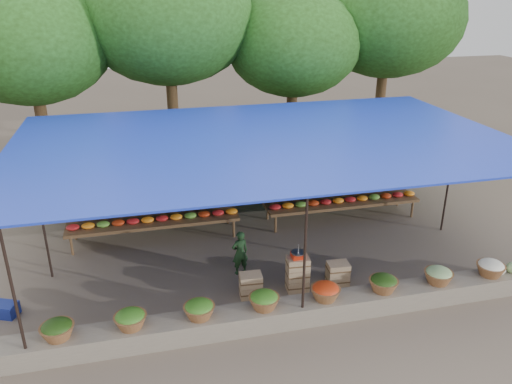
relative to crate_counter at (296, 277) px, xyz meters
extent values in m
plane|color=brown|center=(-0.25, 1.75, -0.31)|extent=(60.00, 60.00, 0.00)
cube|color=#6B6055|center=(-0.25, -1.00, -0.11)|extent=(10.60, 0.55, 0.40)
cylinder|color=black|center=(-5.05, -1.15, 1.09)|extent=(0.05, 0.05, 2.80)
cylinder|color=black|center=(-0.25, -1.15, 1.09)|extent=(0.05, 0.05, 2.80)
cylinder|color=black|center=(-5.05, 1.75, 1.09)|extent=(0.05, 0.05, 2.80)
cylinder|color=black|center=(4.55, 1.75, 1.09)|extent=(0.05, 0.05, 2.80)
cylinder|color=black|center=(-5.05, 4.65, 1.09)|extent=(0.05, 0.05, 2.80)
cylinder|color=black|center=(-0.25, 4.65, 1.09)|extent=(0.05, 0.05, 2.80)
cylinder|color=black|center=(4.55, 4.65, 1.09)|extent=(0.05, 0.05, 2.80)
cube|color=#1931BC|center=(-0.25, 1.75, 2.49)|extent=(10.80, 6.60, 0.04)
cube|color=#1931BC|center=(-0.25, -0.25, 2.31)|extent=(10.80, 2.19, 0.26)
cube|color=#1931BC|center=(-0.25, 3.75, 2.31)|extent=(10.80, 2.19, 0.26)
cylinder|color=#949499|center=(-0.25, 3.15, 1.71)|extent=(9.60, 0.01, 0.01)
ellipsoid|color=yellow|center=(-4.75, 3.15, 1.43)|extent=(0.23, 0.17, 0.30)
ellipsoid|color=yellow|center=(-4.30, 3.15, 1.43)|extent=(0.23, 0.17, 0.30)
ellipsoid|color=yellow|center=(-3.85, 3.15, 1.43)|extent=(0.23, 0.17, 0.30)
ellipsoid|color=yellow|center=(-3.40, 3.15, 1.43)|extent=(0.23, 0.17, 0.30)
ellipsoid|color=yellow|center=(-2.95, 3.15, 1.43)|extent=(0.23, 0.17, 0.30)
ellipsoid|color=yellow|center=(-2.50, 3.15, 1.43)|extent=(0.23, 0.17, 0.30)
ellipsoid|color=yellow|center=(-2.05, 3.15, 1.43)|extent=(0.23, 0.17, 0.30)
ellipsoid|color=yellow|center=(-1.60, 3.15, 1.43)|extent=(0.23, 0.17, 0.30)
ellipsoid|color=yellow|center=(-1.15, 3.15, 1.43)|extent=(0.23, 0.17, 0.30)
ellipsoid|color=yellow|center=(-0.70, 3.15, 1.43)|extent=(0.23, 0.17, 0.30)
ellipsoid|color=yellow|center=(-0.25, 3.15, 1.43)|extent=(0.23, 0.17, 0.30)
ellipsoid|color=yellow|center=(0.20, 3.15, 1.43)|extent=(0.23, 0.17, 0.30)
ellipsoid|color=yellow|center=(0.65, 3.15, 1.43)|extent=(0.23, 0.17, 0.30)
ellipsoid|color=yellow|center=(1.10, 3.15, 1.43)|extent=(0.23, 0.17, 0.30)
ellipsoid|color=yellow|center=(1.55, 3.15, 1.43)|extent=(0.23, 0.17, 0.30)
ellipsoid|color=yellow|center=(2.00, 3.15, 1.43)|extent=(0.23, 0.17, 0.30)
ellipsoid|color=yellow|center=(2.45, 3.15, 1.43)|extent=(0.23, 0.17, 0.30)
ellipsoid|color=yellow|center=(2.90, 3.15, 1.43)|extent=(0.23, 0.17, 0.30)
ellipsoid|color=yellow|center=(3.35, 3.15, 1.43)|extent=(0.23, 0.17, 0.30)
ellipsoid|color=yellow|center=(3.80, 3.15, 1.43)|extent=(0.23, 0.17, 0.30)
ellipsoid|color=yellow|center=(4.25, 3.15, 1.43)|extent=(0.23, 0.17, 0.30)
ellipsoid|color=#224312|center=(-4.55, -1.00, 0.31)|extent=(0.52, 0.52, 0.23)
ellipsoid|color=#39771F|center=(-3.35, -1.00, 0.31)|extent=(0.52, 0.52, 0.23)
ellipsoid|color=#39771F|center=(-2.15, -1.00, 0.31)|extent=(0.52, 0.52, 0.23)
ellipsoid|color=#39771F|center=(-0.95, -1.00, 0.31)|extent=(0.52, 0.52, 0.23)
ellipsoid|color=red|center=(0.25, -1.00, 0.31)|extent=(0.52, 0.52, 0.23)
ellipsoid|color=#224312|center=(1.45, -1.00, 0.31)|extent=(0.52, 0.52, 0.23)
ellipsoid|color=#8BB471|center=(2.65, -1.00, 0.31)|extent=(0.52, 0.52, 0.23)
ellipsoid|color=white|center=(3.85, -1.00, 0.31)|extent=(0.52, 0.52, 0.23)
cube|color=#204E1B|center=(-0.25, 4.90, 0.94)|extent=(10.60, 0.06, 2.50)
cylinder|color=#332412|center=(-5.75, 7.55, 1.67)|extent=(0.36, 0.36, 3.97)
ellipsoid|color=#1A360E|center=(-5.75, 7.55, 4.15)|extent=(4.77, 4.77, 3.69)
cylinder|color=#332412|center=(-1.75, 7.95, 1.93)|extent=(0.36, 0.36, 4.48)
ellipsoid|color=#1A360E|center=(-1.75, 7.95, 4.73)|extent=(5.39, 5.39, 4.17)
cylinder|color=#332412|center=(2.25, 7.65, 1.55)|extent=(0.36, 0.36, 3.71)
ellipsoid|color=#1A360E|center=(2.25, 7.65, 3.87)|extent=(4.47, 4.47, 3.45)
cylinder|color=#332412|center=(5.75, 8.05, 1.87)|extent=(0.36, 0.36, 4.35)
ellipsoid|color=#1A360E|center=(5.75, 8.05, 4.59)|extent=(5.24, 5.24, 4.05)
cube|color=#543321|center=(-2.75, 3.05, 0.19)|extent=(4.20, 0.95, 0.08)
cube|color=#543321|center=(-2.75, 3.35, 0.47)|extent=(4.20, 0.35, 0.06)
cylinder|color=#543321|center=(-4.70, 2.65, -0.06)|extent=(0.06, 0.06, 0.50)
cylinder|color=#543321|center=(-0.80, 2.65, -0.06)|extent=(0.06, 0.06, 0.50)
cylinder|color=#543321|center=(-4.70, 3.45, -0.06)|extent=(0.06, 0.06, 0.50)
cylinder|color=#543321|center=(-0.80, 3.45, -0.06)|extent=(0.06, 0.06, 0.50)
ellipsoid|color=red|center=(-4.65, 2.90, 0.29)|extent=(0.31, 0.26, 0.13)
ellipsoid|color=#5B9C30|center=(-4.65, 3.35, 0.56)|extent=(0.26, 0.22, 0.12)
ellipsoid|color=orange|center=(-4.30, 2.90, 0.29)|extent=(0.31, 0.26, 0.13)
ellipsoid|color=red|center=(-4.30, 3.35, 0.56)|extent=(0.26, 0.22, 0.12)
ellipsoid|color=#5B9C30|center=(-3.95, 2.90, 0.29)|extent=(0.31, 0.26, 0.13)
ellipsoid|color=red|center=(-3.95, 3.35, 0.56)|extent=(0.26, 0.22, 0.12)
ellipsoid|color=red|center=(-3.60, 2.90, 0.29)|extent=(0.31, 0.26, 0.13)
ellipsoid|color=orange|center=(-3.60, 3.35, 0.56)|extent=(0.26, 0.22, 0.12)
ellipsoid|color=red|center=(-3.25, 2.90, 0.29)|extent=(0.31, 0.26, 0.13)
ellipsoid|color=red|center=(-3.25, 3.35, 0.56)|extent=(0.26, 0.22, 0.12)
ellipsoid|color=orange|center=(-2.90, 2.90, 0.29)|extent=(0.31, 0.26, 0.13)
ellipsoid|color=orange|center=(-2.90, 3.35, 0.56)|extent=(0.26, 0.22, 0.12)
ellipsoid|color=red|center=(-2.55, 2.90, 0.29)|extent=(0.31, 0.26, 0.13)
ellipsoid|color=#5B9C30|center=(-2.55, 3.35, 0.56)|extent=(0.26, 0.22, 0.12)
ellipsoid|color=orange|center=(-2.20, 2.90, 0.29)|extent=(0.31, 0.26, 0.13)
ellipsoid|color=red|center=(-2.20, 3.35, 0.56)|extent=(0.26, 0.22, 0.12)
ellipsoid|color=#5B9C30|center=(-1.85, 2.90, 0.29)|extent=(0.31, 0.26, 0.13)
ellipsoid|color=red|center=(-1.85, 3.35, 0.56)|extent=(0.26, 0.22, 0.12)
ellipsoid|color=red|center=(-1.50, 2.90, 0.29)|extent=(0.31, 0.26, 0.13)
ellipsoid|color=orange|center=(-1.50, 3.35, 0.56)|extent=(0.26, 0.22, 0.12)
ellipsoid|color=red|center=(-1.15, 2.90, 0.29)|extent=(0.31, 0.26, 0.13)
ellipsoid|color=red|center=(-1.15, 3.35, 0.56)|extent=(0.26, 0.22, 0.12)
ellipsoid|color=orange|center=(-0.80, 2.90, 0.29)|extent=(0.31, 0.26, 0.13)
ellipsoid|color=orange|center=(-0.80, 3.35, 0.56)|extent=(0.26, 0.22, 0.12)
cube|color=#543321|center=(2.25, 3.05, 0.19)|extent=(4.20, 0.95, 0.08)
cube|color=#543321|center=(2.25, 3.35, 0.47)|extent=(4.20, 0.35, 0.06)
cylinder|color=#543321|center=(0.30, 2.65, -0.06)|extent=(0.06, 0.06, 0.50)
cylinder|color=#543321|center=(4.20, 2.65, -0.06)|extent=(0.06, 0.06, 0.50)
cylinder|color=#543321|center=(0.30, 3.45, -0.06)|extent=(0.06, 0.06, 0.50)
cylinder|color=#543321|center=(4.20, 3.45, -0.06)|extent=(0.06, 0.06, 0.50)
ellipsoid|color=red|center=(0.35, 2.90, 0.29)|extent=(0.31, 0.26, 0.13)
ellipsoid|color=#5B9C30|center=(0.35, 3.35, 0.56)|extent=(0.26, 0.22, 0.12)
ellipsoid|color=orange|center=(0.70, 2.90, 0.29)|extent=(0.31, 0.26, 0.13)
ellipsoid|color=red|center=(0.70, 3.35, 0.56)|extent=(0.26, 0.22, 0.12)
ellipsoid|color=#5B9C30|center=(1.05, 2.90, 0.29)|extent=(0.31, 0.26, 0.13)
ellipsoid|color=red|center=(1.05, 3.35, 0.56)|extent=(0.26, 0.22, 0.12)
ellipsoid|color=red|center=(1.40, 2.90, 0.29)|extent=(0.31, 0.26, 0.13)
ellipsoid|color=orange|center=(1.40, 3.35, 0.56)|extent=(0.26, 0.22, 0.12)
ellipsoid|color=red|center=(1.75, 2.90, 0.29)|extent=(0.31, 0.26, 0.13)
ellipsoid|color=red|center=(1.75, 3.35, 0.56)|extent=(0.26, 0.22, 0.12)
ellipsoid|color=orange|center=(2.10, 2.90, 0.29)|extent=(0.31, 0.26, 0.13)
ellipsoid|color=orange|center=(2.10, 3.35, 0.56)|extent=(0.26, 0.22, 0.12)
ellipsoid|color=red|center=(2.45, 2.90, 0.29)|extent=(0.31, 0.26, 0.13)
ellipsoid|color=#5B9C30|center=(2.45, 3.35, 0.56)|extent=(0.26, 0.22, 0.12)
ellipsoid|color=orange|center=(2.80, 2.90, 0.29)|extent=(0.31, 0.26, 0.13)
ellipsoid|color=red|center=(2.80, 3.35, 0.56)|extent=(0.26, 0.22, 0.12)
ellipsoid|color=#5B9C30|center=(3.15, 2.90, 0.29)|extent=(0.31, 0.26, 0.13)
ellipsoid|color=red|center=(3.15, 3.35, 0.56)|extent=(0.26, 0.22, 0.12)
ellipsoid|color=red|center=(3.50, 2.90, 0.29)|extent=(0.31, 0.26, 0.13)
ellipsoid|color=orange|center=(3.50, 3.35, 0.56)|extent=(0.26, 0.22, 0.12)
ellipsoid|color=red|center=(3.85, 2.90, 0.29)|extent=(0.31, 0.26, 0.13)
ellipsoid|color=red|center=(3.85, 3.35, 0.56)|extent=(0.26, 0.22, 0.12)
ellipsoid|color=orange|center=(4.20, 2.90, 0.29)|extent=(0.31, 0.26, 0.13)
ellipsoid|color=orange|center=(4.20, 3.35, 0.56)|extent=(0.26, 0.22, 0.12)
cube|color=#A3845D|center=(-0.97, 0.00, -0.19)|extent=(0.47, 0.37, 0.25)
cube|color=#A3845D|center=(-0.97, 0.00, 0.07)|extent=(0.47, 0.37, 0.25)
cube|color=#A3845D|center=(0.03, 0.00, -0.19)|extent=(0.47, 0.37, 0.25)
cube|color=#A3845D|center=(0.03, 0.00, 0.07)|extent=(0.47, 0.37, 0.25)
cube|color=#A3845D|center=(0.03, 0.00, 0.33)|extent=(0.47, 0.37, 0.25)
cube|color=#A3845D|center=(0.93, 0.00, -0.19)|extent=(0.47, 0.37, 0.25)
cube|color=#A3845D|center=(0.93, 0.00, 0.07)|extent=(0.47, 0.37, 0.25)
cube|color=red|center=(0.02, 0.00, 0.51)|extent=(0.27, 0.23, 0.11)
cylinder|color=#949499|center=(0.02, 0.00, 0.58)|extent=(0.29, 0.29, 0.03)
cylinder|color=#949499|center=(0.02, 0.00, 0.66)|extent=(0.03, 0.03, 0.20)
imported|color=#163218|center=(-1.00, 0.92, 0.20)|extent=(0.42, 0.32, 1.03)
imported|color=slate|center=(-3.80, 4.03, 0.47)|extent=(0.86, 0.73, 1.55)
imported|color=slate|center=(1.22, 3.68, 0.45)|extent=(1.09, 0.78, 1.52)
imported|color=slate|center=(3.00, 4.11, 0.52)|extent=(1.06, 0.74, 1.67)
cube|color=navy|center=(-5.73, 0.48, -0.18)|extent=(0.54, 0.47, 0.27)
camera|label=1|loc=(-2.91, -8.45, 5.62)|focal=35.00mm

